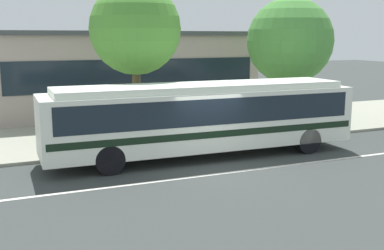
{
  "coord_description": "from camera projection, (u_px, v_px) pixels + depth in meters",
  "views": [
    {
      "loc": [
        -6.99,
        -14.56,
        4.5
      ],
      "look_at": [
        -0.22,
        1.32,
        1.3
      ],
      "focal_mm": 44.7,
      "sensor_mm": 36.0,
      "label": 1
    }
  ],
  "objects": [
    {
      "name": "pedestrian_waiting_near_sign",
      "position": [
        263.0,
        112.0,
        21.43
      ],
      "size": [
        0.48,
        0.48,
        1.78
      ],
      "color": "#3D3E41",
      "rests_on": "sidewalk_slab"
    },
    {
      "name": "pedestrian_standing_by_tree",
      "position": [
        152.0,
        120.0,
        19.88
      ],
      "size": [
        0.45,
        0.45,
        1.62
      ],
      "color": "#392C38",
      "rests_on": "sidewalk_slab"
    },
    {
      "name": "lane_stripe_center",
      "position": [
        223.0,
        173.0,
        15.96
      ],
      "size": [
        56.0,
        0.16,
        0.01
      ],
      "primitive_type": "cube",
      "color": "silver",
      "rests_on": "ground_plane"
    },
    {
      "name": "station_building",
      "position": [
        122.0,
        72.0,
        28.26
      ],
      "size": [
        15.12,
        6.95,
        4.8
      ],
      "color": "#AD9B92",
      "rests_on": "ground_plane"
    },
    {
      "name": "sidewalk_slab",
      "position": [
        151.0,
        131.0,
        22.92
      ],
      "size": [
        60.0,
        8.0,
        0.12
      ],
      "primitive_type": "cube",
      "color": "#9A9A88",
      "rests_on": "ground_plane"
    },
    {
      "name": "bus_stop_sign",
      "position": [
        256.0,
        103.0,
        21.1
      ],
      "size": [
        0.12,
        0.44,
        2.28
      ],
      "color": "gray",
      "rests_on": "sidewalk_slab"
    },
    {
      "name": "transit_bus",
      "position": [
        203.0,
        115.0,
        17.92
      ],
      "size": [
        11.9,
        2.73,
        2.78
      ],
      "color": "white",
      "rests_on": "ground_plane"
    },
    {
      "name": "pedestrian_walking_along_curb",
      "position": [
        196.0,
        119.0,
        20.08
      ],
      "size": [
        0.48,
        0.48,
        1.68
      ],
      "color": "#312C43",
      "rests_on": "sidewalk_slab"
    },
    {
      "name": "ground_plane",
      "position": [
        212.0,
        167.0,
        16.68
      ],
      "size": [
        120.0,
        120.0,
        0.0
      ],
      "primitive_type": "plane",
      "color": "#373D3B"
    },
    {
      "name": "street_tree_mid_block",
      "position": [
        290.0,
        41.0,
        24.12
      ],
      "size": [
        4.35,
        4.35,
        6.34
      ],
      "color": "brown",
      "rests_on": "sidewalk_slab"
    },
    {
      "name": "street_tree_near_stop",
      "position": [
        135.0,
        29.0,
        19.83
      ],
      "size": [
        3.83,
        3.83,
        6.61
      ],
      "color": "brown",
      "rests_on": "sidewalk_slab"
    }
  ]
}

